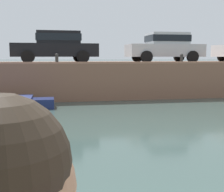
% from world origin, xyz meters
% --- Properties ---
extents(ground_plane, '(400.00, 400.00, 0.00)m').
position_xyz_m(ground_plane, '(0.00, 6.33, 0.00)').
color(ground_plane, '#384C47').
extents(far_quay_wall, '(60.00, 6.00, 1.67)m').
position_xyz_m(far_quay_wall, '(0.00, 15.66, 0.84)').
color(far_quay_wall, brown).
rests_on(far_quay_wall, ground).
extents(far_wall_coping, '(60.00, 0.24, 0.08)m').
position_xyz_m(far_wall_coping, '(0.00, 12.78, 1.71)').
color(far_wall_coping, '#9F6C52').
rests_on(far_wall_coping, far_quay_wall).
extents(car_left_inner_black, '(4.21, 2.09, 1.54)m').
position_xyz_m(car_left_inner_black, '(-1.17, 14.82, 2.52)').
color(car_left_inner_black, black).
rests_on(car_left_inner_black, far_quay_wall).
extents(car_centre_silver, '(3.92, 2.02, 1.54)m').
position_xyz_m(car_centre_silver, '(4.49, 14.82, 2.52)').
color(car_centre_silver, '#B7BABC').
rests_on(car_centre_silver, far_quay_wall).
extents(mooring_bollard_mid, '(0.15, 0.15, 0.45)m').
position_xyz_m(mooring_bollard_mid, '(-1.16, 12.91, 1.91)').
color(mooring_bollard_mid, '#2D2B28').
rests_on(mooring_bollard_mid, far_quay_wall).
extents(mooring_bollard_east, '(0.15, 0.15, 0.45)m').
position_xyz_m(mooring_bollard_east, '(4.63, 12.91, 1.91)').
color(mooring_bollard_east, '#2D2B28').
rests_on(mooring_bollard_east, far_quay_wall).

